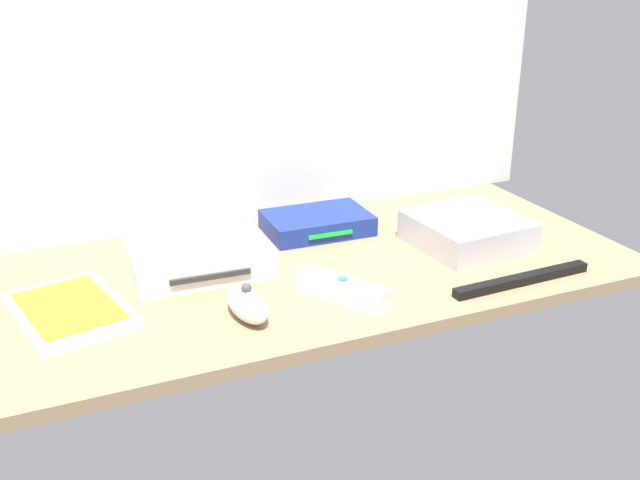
{
  "coord_description": "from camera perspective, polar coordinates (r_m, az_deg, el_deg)",
  "views": [
    {
      "loc": [
        -42.24,
        -97.29,
        47.14
      ],
      "look_at": [
        0.0,
        0.0,
        4.0
      ],
      "focal_mm": 40.81,
      "sensor_mm": 36.0,
      "label": 1
    }
  ],
  "objects": [
    {
      "name": "remote_wand",
      "position": [
        1.04,
        1.79,
        -3.9
      ],
      "size": [
        10.4,
        14.66,
        3.4
      ],
      "rotation": [
        0.0,
        0.0,
        0.51
      ],
      "color": "white",
      "rests_on": "ground_plane"
    },
    {
      "name": "mini_computer",
      "position": [
        1.25,
        11.49,
        0.75
      ],
      "size": [
        18.19,
        18.19,
        5.3
      ],
      "rotation": [
        0.0,
        0.0,
        0.07
      ],
      "color": "silver",
      "rests_on": "ground_plane"
    },
    {
      "name": "ground_plane",
      "position": [
        1.16,
        0.0,
        -2.28
      ],
      "size": [
        100.0,
        48.0,
        2.0
      ],
      "primitive_type": "cube",
      "color": "#9E7F5B",
      "rests_on": "ground"
    },
    {
      "name": "game_console",
      "position": [
        1.15,
        -9.5,
        -1.25
      ],
      "size": [
        21.65,
        17.18,
        4.4
      ],
      "rotation": [
        0.0,
        0.0,
        -0.04
      ],
      "color": "white",
      "rests_on": "ground_plane"
    },
    {
      "name": "sensor_bar",
      "position": [
        1.13,
        15.56,
        -3.01
      ],
      "size": [
        24.05,
        2.59,
        1.4
      ],
      "primitive_type": "cube",
      "rotation": [
        0.0,
        0.0,
        0.03
      ],
      "color": "black",
      "rests_on": "ground_plane"
    },
    {
      "name": "remote_nunchuk",
      "position": [
        0.99,
        -5.75,
        -5.0
      ],
      "size": [
        5.18,
        10.32,
        5.1
      ],
      "rotation": [
        0.0,
        0.0,
        0.08
      ],
      "color": "white",
      "rests_on": "ground_plane"
    },
    {
      "name": "game_case",
      "position": [
        1.06,
        -19.06,
        -5.26
      ],
      "size": [
        17.38,
        21.49,
        1.56
      ],
      "rotation": [
        0.0,
        0.0,
        0.22
      ],
      "color": "white",
      "rests_on": "ground_plane"
    },
    {
      "name": "network_router",
      "position": [
        1.28,
        -0.23,
        1.37
      ],
      "size": [
        18.31,
        12.74,
        3.4
      ],
      "rotation": [
        0.0,
        0.0,
        -0.03
      ],
      "color": "navy",
      "rests_on": "ground_plane"
    },
    {
      "name": "back_wall",
      "position": [
        1.3,
        -4.49,
        15.37
      ],
      "size": [
        110.0,
        1.2,
        64.0
      ],
      "primitive_type": "cube",
      "color": "white",
      "rests_on": "ground"
    }
  ]
}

